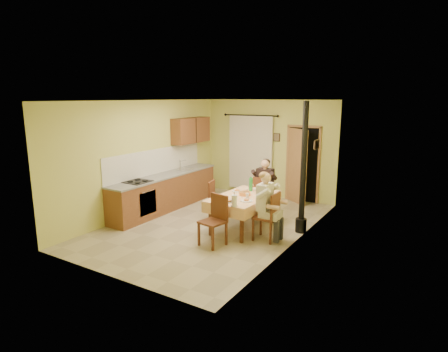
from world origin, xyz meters
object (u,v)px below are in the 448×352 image
Objects in this scene: chair_left at (218,208)px; stove_flue at (303,186)px; man_far at (264,181)px; dining_table at (243,212)px; chair_right at (266,226)px; man_right at (266,198)px; chair_far at (264,205)px; chair_near at (213,231)px.

stove_flue is (1.97, 0.25, 0.74)m from chair_left.
dining_table is at bearing -91.86° from man_far.
man_right is (-0.01, -0.00, 0.59)m from chair_right.
chair_far is at bearing 92.09° from dining_table.
chair_near and chair_right have the same top height.
chair_left is 0.33× the size of stove_flue.
man_right is 0.94m from stove_flue.
chair_right is 0.59m from man_right.
chair_near is 1.00× the size of chair_right.
chair_right is 1.63m from chair_left.
man_far is (-0.01, 1.08, 0.50)m from dining_table.
chair_right reaches higher than chair_left.
chair_far is (-0.01, 1.06, -0.09)m from dining_table.
chair_near is 2.15m from stove_flue.
chair_left is (-0.82, 0.24, -0.09)m from dining_table.
man_far is at bearing -80.53° from chair_near.
chair_right is at bearing -90.00° from man_right.
chair_left is at bearing -50.25° from chair_near.
chair_near is at bearing -91.74° from dining_table.
chair_near is 2.28m from man_far.
chair_right is at bearing -23.14° from dining_table.
man_far is at bearing 153.03° from stove_flue.
stove_flue reaches higher than man_right.
stove_flue is at bearing -116.39° from chair_near.
man_right is (1.51, -0.56, 0.59)m from chair_left.
man_far is at bearing 25.15° from man_right.
chair_near is at bearing 15.40° from chair_left.
chair_right is at bearing 56.27° from chair_left.
dining_table is 0.85m from chair_left.
stove_flue is (1.17, -0.60, 0.15)m from man_far.
dining_table is 1.74× the size of chair_near.
man_far reaches higher than chair_near.
stove_flue is (1.16, 0.48, 0.64)m from dining_table.
chair_far is 0.99× the size of chair_near.
chair_near is 0.72× the size of man_far.
chair_right is 0.72× the size of man_right.
chair_right is at bearing -64.97° from chair_far.
man_right is (0.71, -1.41, 0.00)m from man_far.
chair_far is 0.72× the size of man_right.
chair_right is 0.72× the size of man_far.
man_right is at bearing 56.07° from chair_left.
chair_far reaches higher than chair_left.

